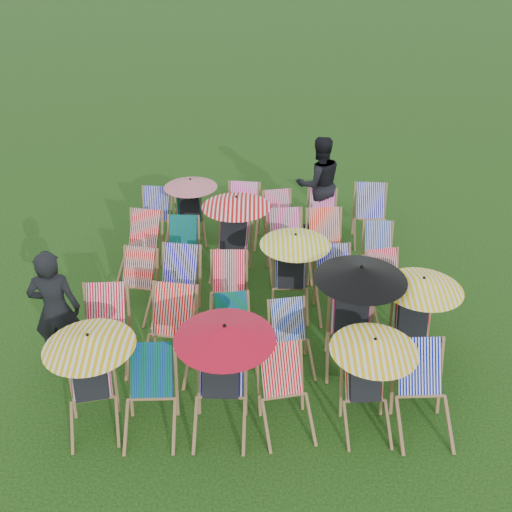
{
  "coord_description": "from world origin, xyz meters",
  "views": [
    {
      "loc": [
        -0.02,
        -7.13,
        5.3
      ],
      "look_at": [
        -0.05,
        0.23,
        0.9
      ],
      "focal_mm": 40.0,
      "sensor_mm": 36.0,
      "label": 1
    }
  ],
  "objects_px": {
    "deckchair_5": "(424,395)",
    "deckchair_29": "(371,216)",
    "deckchair_0": "(91,381)",
    "person_left": "(56,310)",
    "person_rear": "(319,184)"
  },
  "relations": [
    {
      "from": "deckchair_5",
      "to": "deckchair_29",
      "type": "height_order",
      "value": "deckchair_5"
    },
    {
      "from": "deckchair_0",
      "to": "deckchair_29",
      "type": "distance_m",
      "value": 6.1
    },
    {
      "from": "deckchair_29",
      "to": "deckchair_5",
      "type": "bearing_deg",
      "value": -88.4
    },
    {
      "from": "deckchair_5",
      "to": "deckchair_29",
      "type": "relative_size",
      "value": 1.0
    },
    {
      "from": "deckchair_0",
      "to": "deckchair_5",
      "type": "bearing_deg",
      "value": -12.27
    },
    {
      "from": "deckchair_29",
      "to": "person_left",
      "type": "xyz_separation_m",
      "value": [
        -4.75,
        -3.48,
        0.39
      ]
    },
    {
      "from": "deckchair_29",
      "to": "person_rear",
      "type": "relative_size",
      "value": 0.54
    },
    {
      "from": "deckchair_5",
      "to": "deckchair_29",
      "type": "xyz_separation_m",
      "value": [
        0.17,
        4.61,
        -0.0
      ]
    },
    {
      "from": "deckchair_0",
      "to": "deckchair_5",
      "type": "xyz_separation_m",
      "value": [
        3.88,
        -0.05,
        -0.16
      ]
    },
    {
      "from": "deckchair_29",
      "to": "person_rear",
      "type": "distance_m",
      "value": 1.16
    },
    {
      "from": "person_left",
      "to": "person_rear",
      "type": "relative_size",
      "value": 0.95
    },
    {
      "from": "deckchair_0",
      "to": "person_rear",
      "type": "distance_m",
      "value": 5.95
    },
    {
      "from": "deckchair_29",
      "to": "deckchair_0",
      "type": "bearing_deg",
      "value": -127.94
    },
    {
      "from": "deckchair_5",
      "to": "person_rear",
      "type": "relative_size",
      "value": 0.54
    },
    {
      "from": "deckchair_29",
      "to": "person_left",
      "type": "distance_m",
      "value": 5.9
    }
  ]
}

